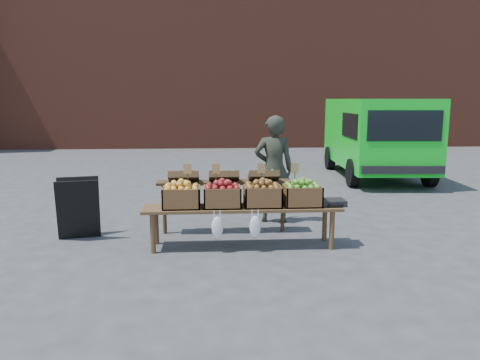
{
  "coord_description": "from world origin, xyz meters",
  "views": [
    {
      "loc": [
        -0.69,
        -6.26,
        2.02
      ],
      "look_at": [
        -0.25,
        0.45,
        0.85
      ],
      "focal_mm": 35.0,
      "sensor_mm": 36.0,
      "label": 1
    }
  ],
  "objects_px": {
    "back_table": "(224,199)",
    "weighing_scale": "(333,202)",
    "crate_russet_pears": "(222,197)",
    "crate_green_apples": "(302,196)",
    "chalkboard_sign": "(78,208)",
    "display_bench": "(242,227)",
    "delivery_van": "(376,138)",
    "vendor": "(274,169)",
    "crate_red_apples": "(263,196)",
    "crate_golden_apples": "(182,197)"
  },
  "relations": [
    {
      "from": "crate_red_apples",
      "to": "vendor",
      "type": "bearing_deg",
      "value": 75.74
    },
    {
      "from": "chalkboard_sign",
      "to": "crate_green_apples",
      "type": "relative_size",
      "value": 1.8
    },
    {
      "from": "back_table",
      "to": "display_bench",
      "type": "distance_m",
      "value": 0.79
    },
    {
      "from": "back_table",
      "to": "crate_russet_pears",
      "type": "xyz_separation_m",
      "value": [
        -0.05,
        -0.72,
        0.19
      ]
    },
    {
      "from": "chalkboard_sign",
      "to": "crate_russet_pears",
      "type": "distance_m",
      "value": 2.18
    },
    {
      "from": "crate_green_apples",
      "to": "crate_golden_apples",
      "type": "bearing_deg",
      "value": 180.0
    },
    {
      "from": "chalkboard_sign",
      "to": "crate_red_apples",
      "type": "xyz_separation_m",
      "value": [
        2.64,
        -0.57,
        0.26
      ]
    },
    {
      "from": "crate_golden_apples",
      "to": "crate_red_apples",
      "type": "bearing_deg",
      "value": 0.0
    },
    {
      "from": "delivery_van",
      "to": "crate_russet_pears",
      "type": "bearing_deg",
      "value": -122.45
    },
    {
      "from": "weighing_scale",
      "to": "back_table",
      "type": "bearing_deg",
      "value": 154.04
    },
    {
      "from": "vendor",
      "to": "crate_golden_apples",
      "type": "distance_m",
      "value": 1.96
    },
    {
      "from": "chalkboard_sign",
      "to": "delivery_van",
      "type": "bearing_deg",
      "value": 27.02
    },
    {
      "from": "delivery_van",
      "to": "chalkboard_sign",
      "type": "distance_m",
      "value": 8.03
    },
    {
      "from": "delivery_van",
      "to": "crate_golden_apples",
      "type": "xyz_separation_m",
      "value": [
        -4.68,
        -5.62,
        -0.3
      ]
    },
    {
      "from": "back_table",
      "to": "vendor",
      "type": "bearing_deg",
      "value": 35.65
    },
    {
      "from": "back_table",
      "to": "crate_golden_apples",
      "type": "distance_m",
      "value": 0.95
    },
    {
      "from": "vendor",
      "to": "crate_green_apples",
      "type": "xyz_separation_m",
      "value": [
        0.21,
        -1.32,
        -0.17
      ]
    },
    {
      "from": "vendor",
      "to": "chalkboard_sign",
      "type": "height_order",
      "value": "vendor"
    },
    {
      "from": "chalkboard_sign",
      "to": "weighing_scale",
      "type": "bearing_deg",
      "value": -21.08
    },
    {
      "from": "crate_red_apples",
      "to": "crate_green_apples",
      "type": "distance_m",
      "value": 0.55
    },
    {
      "from": "chalkboard_sign",
      "to": "crate_golden_apples",
      "type": "relative_size",
      "value": 1.8
    },
    {
      "from": "delivery_van",
      "to": "back_table",
      "type": "height_order",
      "value": "delivery_van"
    },
    {
      "from": "back_table",
      "to": "weighing_scale",
      "type": "distance_m",
      "value": 1.65
    },
    {
      "from": "crate_russet_pears",
      "to": "crate_green_apples",
      "type": "distance_m",
      "value": 1.1
    },
    {
      "from": "crate_russet_pears",
      "to": "crate_green_apples",
      "type": "relative_size",
      "value": 1.0
    },
    {
      "from": "crate_russet_pears",
      "to": "weighing_scale",
      "type": "distance_m",
      "value": 1.53
    },
    {
      "from": "display_bench",
      "to": "weighing_scale",
      "type": "height_order",
      "value": "weighing_scale"
    },
    {
      "from": "vendor",
      "to": "crate_russet_pears",
      "type": "xyz_separation_m",
      "value": [
        -0.89,
        -1.32,
        -0.17
      ]
    },
    {
      "from": "vendor",
      "to": "crate_red_apples",
      "type": "bearing_deg",
      "value": 80.85
    },
    {
      "from": "crate_russet_pears",
      "to": "crate_red_apples",
      "type": "bearing_deg",
      "value": 0.0
    },
    {
      "from": "crate_red_apples",
      "to": "delivery_van",
      "type": "bearing_deg",
      "value": 57.48
    },
    {
      "from": "crate_red_apples",
      "to": "crate_green_apples",
      "type": "bearing_deg",
      "value": 0.0
    },
    {
      "from": "chalkboard_sign",
      "to": "crate_red_apples",
      "type": "relative_size",
      "value": 1.8
    },
    {
      "from": "vendor",
      "to": "weighing_scale",
      "type": "relative_size",
      "value": 5.18
    },
    {
      "from": "delivery_van",
      "to": "vendor",
      "type": "height_order",
      "value": "delivery_van"
    },
    {
      "from": "vendor",
      "to": "chalkboard_sign",
      "type": "xyz_separation_m",
      "value": [
        -2.97,
        -0.75,
        -0.43
      ]
    },
    {
      "from": "chalkboard_sign",
      "to": "crate_golden_apples",
      "type": "height_order",
      "value": "chalkboard_sign"
    },
    {
      "from": "display_bench",
      "to": "weighing_scale",
      "type": "bearing_deg",
      "value": 0.0
    },
    {
      "from": "back_table",
      "to": "display_bench",
      "type": "relative_size",
      "value": 0.78
    },
    {
      "from": "vendor",
      "to": "back_table",
      "type": "bearing_deg",
      "value": 40.75
    },
    {
      "from": "crate_green_apples",
      "to": "chalkboard_sign",
      "type": "bearing_deg",
      "value": 169.77
    },
    {
      "from": "back_table",
      "to": "delivery_van",
      "type": "bearing_deg",
      "value": 50.18
    },
    {
      "from": "back_table",
      "to": "crate_green_apples",
      "type": "bearing_deg",
      "value": -34.34
    },
    {
      "from": "back_table",
      "to": "crate_green_apples",
      "type": "xyz_separation_m",
      "value": [
        1.05,
        -0.72,
        0.19
      ]
    },
    {
      "from": "vendor",
      "to": "back_table",
      "type": "height_order",
      "value": "vendor"
    },
    {
      "from": "weighing_scale",
      "to": "vendor",
      "type": "bearing_deg",
      "value": 115.79
    },
    {
      "from": "vendor",
      "to": "crate_green_apples",
      "type": "bearing_deg",
      "value": 104.3
    },
    {
      "from": "back_table",
      "to": "crate_red_apples",
      "type": "xyz_separation_m",
      "value": [
        0.5,
        -0.72,
        0.19
      ]
    },
    {
      "from": "crate_russet_pears",
      "to": "weighing_scale",
      "type": "xyz_separation_m",
      "value": [
        1.52,
        0.0,
        -0.1
      ]
    },
    {
      "from": "crate_red_apples",
      "to": "chalkboard_sign",
      "type": "bearing_deg",
      "value": 167.7
    }
  ]
}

